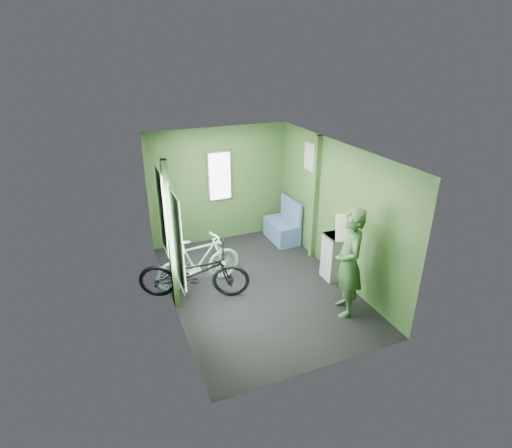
% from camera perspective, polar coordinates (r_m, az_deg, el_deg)
% --- Properties ---
extents(room, '(4.00, 4.02, 2.31)m').
position_cam_1_polar(room, '(6.09, -0.11, 2.62)').
color(room, black).
rests_on(room, ground).
extents(bicycle_black, '(1.87, 1.27, 0.97)m').
position_cam_1_polar(bicycle_black, '(6.55, -8.63, -10.23)').
color(bicycle_black, black).
rests_on(bicycle_black, ground).
extents(bicycle_mint, '(1.52, 0.64, 0.91)m').
position_cam_1_polar(bicycle_mint, '(6.83, -8.00, -8.64)').
color(bicycle_mint, '#8CCBB4').
rests_on(bicycle_mint, ground).
extents(passenger, '(0.58, 0.75, 1.66)m').
position_cam_1_polar(passenger, '(5.87, 13.12, -5.43)').
color(passenger, '#31502B').
rests_on(passenger, ground).
extents(waste_box, '(0.24, 0.34, 0.82)m').
position_cam_1_polar(waste_box, '(6.88, 10.82, -4.65)').
color(waste_box, gray).
rests_on(waste_box, ground).
extents(bench_seat, '(0.47, 0.83, 0.87)m').
position_cam_1_polar(bench_seat, '(8.18, 3.83, -0.60)').
color(bench_seat, navy).
rests_on(bench_seat, ground).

